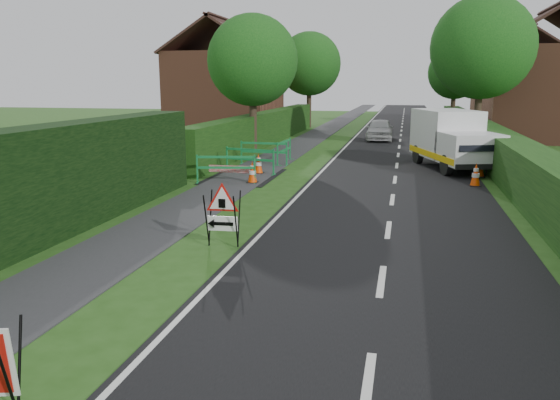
{
  "coord_description": "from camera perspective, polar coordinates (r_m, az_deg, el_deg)",
  "views": [
    {
      "loc": [
        2.79,
        -8.24,
        3.43
      ],
      "look_at": [
        0.35,
        2.37,
        1.08
      ],
      "focal_mm": 35.0,
      "sensor_mm": 36.0,
      "label": 1
    }
  ],
  "objects": [
    {
      "name": "ground",
      "position": [
        9.35,
        -5.43,
        -9.41
      ],
      "size": [
        120.0,
        120.0,
        0.0
      ],
      "primitive_type": "plane",
      "color": "#254D16",
      "rests_on": "ground"
    },
    {
      "name": "road_surface",
      "position": [
        43.38,
        12.61,
        7.34
      ],
      "size": [
        6.0,
        90.0,
        0.02
      ],
      "primitive_type": "cube",
      "color": "black",
      "rests_on": "ground"
    },
    {
      "name": "footpath",
      "position": [
        43.76,
        5.33,
        7.62
      ],
      "size": [
        2.0,
        90.0,
        0.02
      ],
      "primitive_type": "cube",
      "color": "#2D2D30",
      "rests_on": "ground"
    },
    {
      "name": "hedge_west_far",
      "position": [
        31.42,
        -1.51,
        5.89
      ],
      "size": [
        1.0,
        24.0,
        1.8
      ],
      "primitive_type": "cube",
      "color": "#14380F",
      "rests_on": "ground"
    },
    {
      "name": "hedge_east",
      "position": [
        24.76,
        21.45,
        3.36
      ],
      "size": [
        1.2,
        50.0,
        1.5
      ],
      "primitive_type": "cube",
      "color": "#14380F",
      "rests_on": "ground"
    },
    {
      "name": "house_west",
      "position": [
        40.33,
        -5.68,
        11.35
      ],
      "size": [
        7.5,
        7.4,
        7.88
      ],
      "color": "brown",
      "rests_on": "ground"
    },
    {
      "name": "house_east_a",
      "position": [
        37.16,
        26.13,
        10.12
      ],
      "size": [
        7.5,
        7.4,
        7.88
      ],
      "color": "brown",
      "rests_on": "ground"
    },
    {
      "name": "house_east_b",
      "position": [
        51.08,
        23.74,
        10.56
      ],
      "size": [
        7.5,
        7.4,
        7.88
      ],
      "color": "brown",
      "rests_on": "ground"
    },
    {
      "name": "tree_nw",
      "position": [
        27.28,
        -2.89,
        14.36
      ],
      "size": [
        4.4,
        4.4,
        6.7
      ],
      "color": "#2D2116",
      "rests_on": "ground"
    },
    {
      "name": "tree_ne",
      "position": [
        30.51,
        20.4,
        14.71
      ],
      "size": [
        5.2,
        5.2,
        7.79
      ],
      "color": "#2D2116",
      "rests_on": "ground"
    },
    {
      "name": "tree_fw",
      "position": [
        42.91,
        3.09,
        14.01
      ],
      "size": [
        4.8,
        4.8,
        7.24
      ],
      "color": "#2D2116",
      "rests_on": "ground"
    },
    {
      "name": "tree_fe",
      "position": [
        46.39,
        17.83,
        12.57
      ],
      "size": [
        4.2,
        4.2,
        6.33
      ],
      "color": "#2D2116",
      "rests_on": "ground"
    },
    {
      "name": "triangle_sign",
      "position": [
        11.5,
        -6.22,
        -1.07
      ],
      "size": [
        0.85,
        0.85,
        1.17
      ],
      "rotation": [
        0.0,
        0.0,
        0.06
      ],
      "color": "black",
      "rests_on": "ground"
    },
    {
      "name": "works_van",
      "position": [
        23.28,
        17.56,
        6.19
      ],
      "size": [
        3.45,
        5.45,
        2.33
      ],
      "rotation": [
        0.0,
        0.0,
        0.31
      ],
      "color": "silver",
      "rests_on": "ground"
    },
    {
      "name": "traffic_cone_0",
      "position": [
        19.53,
        19.77,
        2.49
      ],
      "size": [
        0.38,
        0.38,
        0.79
      ],
      "color": "black",
      "rests_on": "ground"
    },
    {
      "name": "traffic_cone_1",
      "position": [
        21.55,
        20.19,
        3.31
      ],
      "size": [
        0.38,
        0.38,
        0.79
      ],
      "color": "black",
      "rests_on": "ground"
    },
    {
      "name": "traffic_cone_2",
      "position": [
        24.6,
        18.24,
        4.46
      ],
      "size": [
        0.38,
        0.38,
        0.79
      ],
      "color": "black",
      "rests_on": "ground"
    },
    {
      "name": "traffic_cone_3",
      "position": [
        19.01,
        -2.91,
        2.95
      ],
      "size": [
        0.38,
        0.38,
        0.79
      ],
      "color": "black",
      "rests_on": "ground"
    },
    {
      "name": "traffic_cone_4",
      "position": [
        20.99,
        -2.27,
        3.83
      ],
      "size": [
        0.38,
        0.38,
        0.79
      ],
      "color": "black",
      "rests_on": "ground"
    },
    {
      "name": "ped_barrier_0",
      "position": [
        18.99,
        -5.68,
        3.62
      ],
      "size": [
        2.09,
        0.78,
        1.0
      ],
      "rotation": [
        0.0,
        0.0,
        0.21
      ],
      "color": "#167C3C",
      "rests_on": "ground"
    },
    {
      "name": "ped_barrier_1",
      "position": [
        20.99,
        -3.18,
        4.48
      ],
      "size": [
        2.09,
        0.74,
        1.0
      ],
      "rotation": [
        0.0,
        0.0,
        -0.19
      ],
      "color": "#167C3C",
      "rests_on": "ground"
    },
    {
      "name": "ped_barrier_2",
      "position": [
        23.23,
        -1.71,
        5.23
      ],
      "size": [
        2.07,
        0.41,
        1.0
      ],
      "rotation": [
        0.0,
        0.0,
        -0.03
      ],
      "color": "#167C3C",
      "rests_on": "ground"
    },
    {
      "name": "ped_barrier_3",
      "position": [
        23.84,
        0.42,
        5.42
      ],
      "size": [
        0.47,
        2.08,
        1.0
      ],
      "rotation": [
        0.0,
        0.0,
        1.51
      ],
      "color": "#167C3C",
      "rests_on": "ground"
    },
    {
      "name": "redwhite_plank",
      "position": [
        19.42,
        -5.3,
        1.94
      ],
      "size": [
        1.5,
        0.05,
        0.25
      ],
      "primitive_type": "cube",
      "rotation": [
        0.0,
        0.0,
        0.01
      ],
      "color": "red",
      "rests_on": "ground"
    },
    {
      "name": "hatchback_car",
      "position": [
        33.88,
        10.38,
        7.26
      ],
      "size": [
        1.62,
        3.85,
        1.3
      ],
      "primitive_type": "imported",
      "rotation": [
        0.0,
        0.0,
        0.02
      ],
      "color": "silver",
      "rests_on": "ground"
    }
  ]
}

